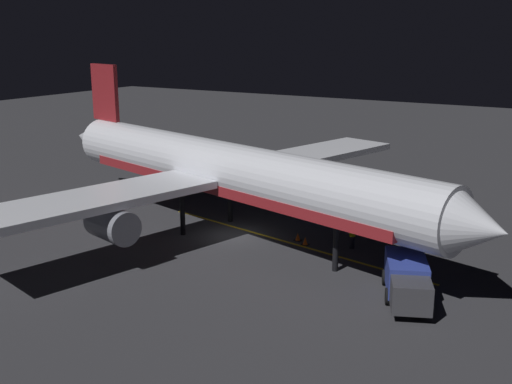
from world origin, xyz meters
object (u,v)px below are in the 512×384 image
baggage_truck (407,280)px  traffic_cone_near_right (305,241)px  catering_truck (308,191)px  traffic_cone_near_left (298,237)px  ground_crew_worker (352,236)px  airliner (225,172)px

baggage_truck → traffic_cone_near_right: baggage_truck is taller
catering_truck → traffic_cone_near_left: (8.62, 3.47, -0.99)m
traffic_cone_near_left → traffic_cone_near_right: bearing=56.7°
ground_crew_worker → airliner: bearing=-78.5°
baggage_truck → traffic_cone_near_left: 11.25m
airliner → traffic_cone_near_left: 6.82m
airliner → traffic_cone_near_right: (-0.81, 5.94, -4.33)m
catering_truck → airliner: bearing=-9.2°
airliner → traffic_cone_near_right: airliner is taller
ground_crew_worker → traffic_cone_near_right: size_ratio=3.16×
airliner → traffic_cone_near_left: (-1.36, 5.09, -4.33)m
ground_crew_worker → traffic_cone_near_left: ground_crew_worker is taller
airliner → catering_truck: size_ratio=6.50×
traffic_cone_near_left → ground_crew_worker: bearing=96.8°
baggage_truck → catering_truck: bearing=-137.9°
baggage_truck → catering_truck: (-14.45, -13.06, 0.09)m
catering_truck → ground_crew_worker: size_ratio=3.55×
catering_truck → traffic_cone_near_left: catering_truck is taller
airliner → baggage_truck: bearing=73.1°
baggage_truck → traffic_cone_near_right: (-5.27, -8.74, -0.90)m
airliner → baggage_truck: airliner is taller
catering_truck → traffic_cone_near_left: 9.35m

